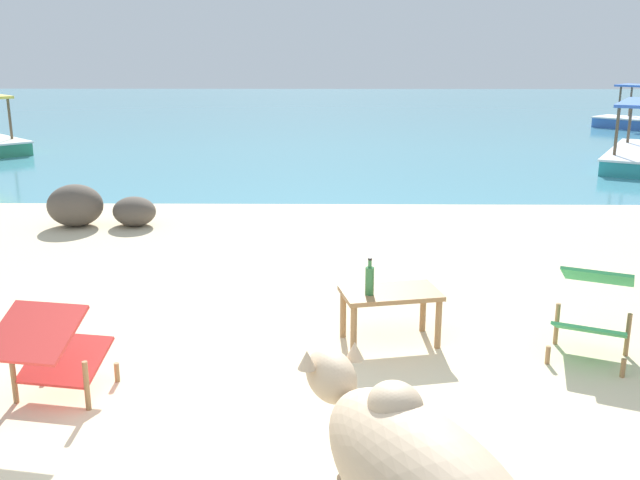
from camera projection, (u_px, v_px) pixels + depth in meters
sand_beach at (278, 467)px, 4.04m from camera, size 18.00×14.00×0.04m
water_surface at (322, 117)px, 25.29m from camera, size 60.00×36.00×0.03m
low_bench_table at (390, 300)px, 5.61m from camera, size 0.83×0.59×0.43m
bottle at (370, 280)px, 5.49m from camera, size 0.07×0.07×0.30m
deck_chair_near at (594, 305)px, 5.42m from camera, size 0.81×0.92×0.68m
deck_chair_far at (51, 349)px, 4.63m from camera, size 0.66×0.85×0.68m
shore_rock_large at (75, 205)px, 9.39m from camera, size 0.78×0.70×0.56m
shore_rock_medium at (134, 211)px, 9.44m from camera, size 0.80×0.78×0.39m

